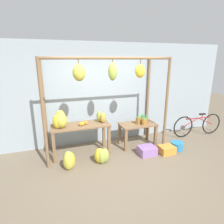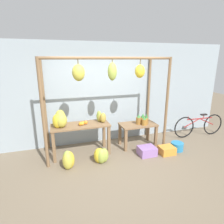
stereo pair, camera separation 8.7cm
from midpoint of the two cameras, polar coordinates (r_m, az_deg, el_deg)
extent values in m
plane|color=#756651|center=(4.38, 1.51, -16.64)|extent=(20.00, 20.00, 0.00)
cube|color=#99A8B2|center=(5.30, -4.32, 5.45)|extent=(8.00, 0.08, 2.80)
cylinder|color=brown|center=(4.16, -20.73, -1.27)|extent=(0.07, 0.07, 2.40)
cylinder|color=brown|center=(5.00, 15.74, 1.93)|extent=(0.07, 0.07, 2.40)
cylinder|color=brown|center=(5.09, -20.48, 1.78)|extent=(0.07, 0.07, 2.40)
cylinder|color=brown|center=(5.80, 10.41, 4.14)|extent=(0.07, 0.07, 2.40)
cylinder|color=brown|center=(4.19, -0.83, 16.13)|extent=(2.98, 0.06, 0.06)
cylinder|color=brown|center=(4.03, -10.83, 14.81)|extent=(0.02, 0.02, 0.09)
ellipsoid|color=gold|center=(4.04, -10.66, 11.68)|extent=(0.26, 0.24, 0.35)
cylinder|color=brown|center=(4.20, -0.41, 15.33)|extent=(0.02, 0.02, 0.06)
ellipsoid|color=#9EB247|center=(4.21, -0.41, 12.24)|extent=(0.20, 0.18, 0.40)
cylinder|color=brown|center=(4.46, 8.08, 14.86)|extent=(0.02, 0.02, 0.11)
ellipsoid|color=yellow|center=(4.47, 7.97, 12.19)|extent=(0.23, 0.21, 0.31)
cube|color=brown|center=(4.69, -10.13, -4.06)|extent=(1.43, 0.57, 0.04)
cube|color=brown|center=(4.59, -17.78, -10.46)|extent=(0.07, 0.07, 0.76)
cube|color=brown|center=(4.76, -1.44, -8.66)|extent=(0.07, 0.07, 0.76)
cube|color=brown|center=(5.01, -17.92, -8.17)|extent=(0.07, 0.07, 0.76)
cube|color=brown|center=(5.17, -2.99, -6.61)|extent=(0.07, 0.07, 0.76)
cube|color=brown|center=(5.20, 7.39, -3.75)|extent=(0.99, 0.55, 0.04)
cube|color=brown|center=(4.96, 3.72, -8.64)|extent=(0.07, 0.07, 0.60)
cube|color=brown|center=(5.33, 12.65, -7.18)|extent=(0.07, 0.07, 0.60)
cube|color=brown|center=(5.34, 1.89, -6.77)|extent=(0.07, 0.07, 0.60)
cube|color=brown|center=(5.69, 10.33, -5.56)|extent=(0.07, 0.07, 0.60)
ellipsoid|color=gold|center=(4.55, -15.91, -2.22)|extent=(0.31, 0.30, 0.39)
ellipsoid|color=gold|center=(4.63, -15.98, -1.82)|extent=(0.28, 0.26, 0.40)
ellipsoid|color=yellow|center=(4.61, -16.50, -2.39)|extent=(0.26, 0.25, 0.33)
ellipsoid|color=yellow|center=(4.51, -16.91, -2.79)|extent=(0.29, 0.29, 0.34)
ellipsoid|color=gold|center=(4.53, -15.73, -2.57)|extent=(0.35, 0.37, 0.35)
sphere|color=orange|center=(4.60, -10.07, -3.61)|extent=(0.09, 0.09, 0.09)
sphere|color=orange|center=(4.64, -9.40, -3.40)|extent=(0.09, 0.09, 0.09)
sphere|color=orange|center=(4.60, -9.53, -3.57)|extent=(0.09, 0.09, 0.09)
sphere|color=orange|center=(4.67, -8.49, -3.23)|extent=(0.09, 0.09, 0.09)
sphere|color=orange|center=(4.63, -10.14, -3.58)|extent=(0.07, 0.07, 0.07)
sphere|color=orange|center=(4.65, -9.53, -3.47)|extent=(0.07, 0.07, 0.07)
cylinder|color=#A3702D|center=(5.10, 9.25, -3.03)|extent=(0.13, 0.13, 0.16)
cone|color=#428442|center=(5.06, 9.31, -1.73)|extent=(0.09, 0.09, 0.08)
cylinder|color=#A3702D|center=(5.25, 8.85, -2.33)|extent=(0.13, 0.13, 0.18)
cone|color=#428442|center=(5.21, 8.92, -0.88)|extent=(0.09, 0.09, 0.10)
cylinder|color=olive|center=(5.18, 9.82, -2.66)|extent=(0.12, 0.12, 0.17)
cone|color=#337538|center=(5.14, 9.90, -1.08)|extent=(0.08, 0.08, 0.13)
cylinder|color=olive|center=(5.14, 7.56, -2.62)|extent=(0.14, 0.14, 0.19)
cone|color=#428442|center=(5.10, 7.62, -1.12)|extent=(0.10, 0.10, 0.09)
cylinder|color=#B27F38|center=(5.20, 8.68, -2.55)|extent=(0.12, 0.12, 0.17)
cone|color=#337538|center=(5.16, 8.74, -1.12)|extent=(0.08, 0.08, 0.10)
ellipsoid|color=gold|center=(4.37, -13.16, -14.14)|extent=(0.30, 0.31, 0.40)
ellipsoid|color=#9EB247|center=(4.37, -13.77, -14.00)|extent=(0.27, 0.26, 0.42)
ellipsoid|color=gold|center=(4.34, -13.80, -14.46)|extent=(0.30, 0.31, 0.39)
ellipsoid|color=#9EB247|center=(4.51, -2.83, -13.04)|extent=(0.29, 0.30, 0.35)
ellipsoid|color=gold|center=(4.52, -4.05, -13.01)|extent=(0.33, 0.33, 0.35)
ellipsoid|color=yellow|center=(4.49, -4.52, -13.14)|extent=(0.27, 0.29, 0.36)
ellipsoid|color=#9EB247|center=(4.46, -3.62, -13.31)|extent=(0.28, 0.27, 0.37)
cube|color=#9970B7|center=(4.93, 10.12, -11.51)|extent=(0.42, 0.35, 0.22)
cylinder|color=teal|center=(5.37, 18.66, -9.75)|extent=(0.32, 0.32, 0.22)
torus|color=black|center=(6.84, 27.65, -3.18)|extent=(0.67, 0.07, 0.67)
torus|color=black|center=(6.17, 20.48, -4.27)|extent=(0.67, 0.07, 0.67)
cylinder|color=maroon|center=(6.42, 24.49, -1.70)|extent=(0.90, 0.07, 0.03)
cylinder|color=maroon|center=(6.62, 26.12, -2.47)|extent=(0.54, 0.05, 0.26)
cylinder|color=maroon|center=(6.29, 22.53, -2.96)|extent=(0.54, 0.05, 0.26)
cylinder|color=maroon|center=(6.49, 25.43, -1.17)|extent=(0.02, 0.02, 0.10)
cube|color=black|center=(6.47, 25.50, -0.58)|extent=(0.20, 0.09, 0.04)
cylinder|color=maroon|center=(6.14, 21.53, -1.63)|extent=(0.02, 0.02, 0.10)
ellipsoid|color=#93A33D|center=(4.80, -4.48, -1.33)|extent=(0.18, 0.19, 0.29)
ellipsoid|color=#B2993D|center=(4.80, -4.20, -1.63)|extent=(0.13, 0.15, 0.24)
ellipsoid|color=#B2993D|center=(4.72, -3.24, -1.77)|extent=(0.17, 0.15, 0.26)
cube|color=orange|center=(5.11, 15.84, -10.99)|extent=(0.38, 0.32, 0.19)
camera|label=1|loc=(0.04, -90.52, -0.15)|focal=30.00mm
camera|label=2|loc=(0.04, 89.48, 0.15)|focal=30.00mm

